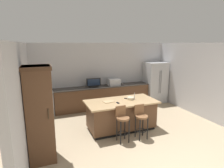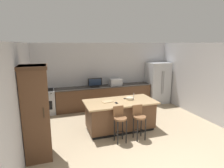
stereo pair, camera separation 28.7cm
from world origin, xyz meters
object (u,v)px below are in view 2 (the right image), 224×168
Objects in this scene: kitchen_island at (120,115)px; range_oven at (45,102)px; microwave at (115,82)px; tv_remote at (126,99)px; bar_stool_left at (120,121)px; cabinet_tower at (36,112)px; fruit_bowl at (130,99)px; cell_phone at (116,103)px; tv_monitor at (95,83)px; cutting_board at (107,102)px; bar_stool_right at (139,119)px; refrigerator at (158,83)px.

range_oven is at bearing 135.93° from kitchen_island.
microwave is 2.04m from tv_remote.
bar_stool_left is (-0.90, -2.85, -0.47)m from microwave.
microwave is 3.02m from bar_stool_left.
cabinet_tower is 2.80m from fruit_bowl.
tv_remote is (2.58, 0.94, -0.21)m from cabinet_tower.
fruit_bowl is 0.55m from cell_phone.
cabinet_tower is 2.75m from tv_remote.
microwave is (2.94, 2.94, -0.07)m from cabinet_tower.
tv_monitor is at bearing 88.49° from bar_stool_left.
cabinet_tower is at bearing -160.88° from cell_phone.
range_oven reaches higher than tv_remote.
microwave is at bearing 64.24° from cutting_board.
range_oven is (-2.21, 2.14, -0.00)m from kitchen_island.
range_oven is 0.98× the size of bar_stool_right.
tv_remote is (-2.35, -1.93, 0.01)m from refrigerator.
tv_remote is at bearing 20.05° from cabinet_tower.
fruit_bowl reaches higher than bar_stool_left.
cabinet_tower is at bearing -156.21° from cutting_board.
microwave is 0.49× the size of bar_stool_left.
tv_remote is 0.55× the size of cutting_board.
refrigerator is at bearing -0.43° from tv_monitor.
range_oven reaches higher than cell_phone.
tv_monitor is at bearing 100.23° from bar_stool_right.
bar_stool_left is 0.56m from bar_stool_right.
bar_stool_left is (-0.28, -0.71, 0.12)m from kitchen_island.
range_oven reaches higher than cutting_board.
cabinet_tower is 9.81× the size of fruit_bowl.
cell_phone is (-2.78, -2.21, 0.01)m from refrigerator.
range_oven is 2.88m from microwave.
bar_stool_left reaches higher than bar_stool_right.
kitchen_island is 0.54m from tv_remote.
cutting_board is (-0.73, -0.00, -0.03)m from fruit_bowl.
cabinet_tower is 7.01× the size of cutting_board.
bar_stool_right is 0.86m from fruit_bowl.
kitchen_island is 3.35m from refrigerator.
refrigerator reaches higher than range_oven.
tv_remote is at bearing 34.99° from cell_phone.
tv_monitor is 0.60× the size of bar_stool_right.
kitchen_island is 0.79m from bar_stool_right.
refrigerator is 3.03m from fruit_bowl.
kitchen_island is at bearing -82.56° from tv_monitor.
cell_phone is (-0.51, -0.19, -0.03)m from fruit_bowl.
range_oven is 3.20m from tv_remote.
tv_remote reaches higher than cutting_board.
range_oven is 2.80m from cutting_board.
kitchen_island is 14.38× the size of cell_phone.
microwave is (0.62, 2.14, 0.59)m from kitchen_island.
cabinet_tower is 2.12m from cutting_board.
bar_stool_right is (2.49, -2.86, 0.10)m from range_oven.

